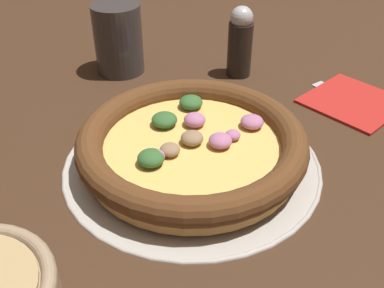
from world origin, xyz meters
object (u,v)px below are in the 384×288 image
object	(u,v)px
pizza	(192,144)
fork	(359,104)
drinking_cup	(118,39)
pepper_shaker	(240,42)
pizza_tray	(192,161)
napkin	(354,100)

from	to	relation	value
pizza	fork	size ratio (longest dim) A/B	1.46
pizza	drinking_cup	xyz separation A→B (m)	(0.08, 0.26, 0.03)
drinking_cup	pepper_shaker	world-z (taller)	pepper_shaker
pizza_tray	pepper_shaker	bearing A→B (deg)	30.85
napkin	pepper_shaker	bearing A→B (deg)	108.66
pizza_tray	drinking_cup	bearing A→B (deg)	73.63
pizza_tray	drinking_cup	distance (m)	0.28
pizza_tray	fork	world-z (taller)	pizza_tray
drinking_cup	fork	size ratio (longest dim) A/B	0.60
pizza	napkin	world-z (taller)	pizza
pizza_tray	fork	size ratio (longest dim) A/B	1.67
napkin	fork	xyz separation A→B (m)	(0.00, -0.01, -0.00)
napkin	fork	distance (m)	0.01
pepper_shaker	pizza	bearing A→B (deg)	-149.20
pizza	napkin	bearing A→B (deg)	-10.26
napkin	pizza	bearing A→B (deg)	169.74
pizza_tray	pepper_shaker	world-z (taller)	pepper_shaker
napkin	pepper_shaker	world-z (taller)	pepper_shaker
pizza	napkin	distance (m)	0.28
pizza	napkin	size ratio (longest dim) A/B	2.11
pepper_shaker	napkin	bearing A→B (deg)	-71.34
fork	napkin	bearing A→B (deg)	13.20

